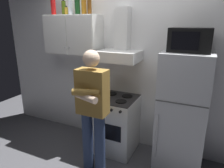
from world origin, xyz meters
TOP-DOWN VIEW (x-y plane):
  - ground_plane at (0.00, 0.00)m, footprint 7.00×7.00m
  - back_wall_tiled at (0.00, 0.60)m, footprint 4.80×0.10m
  - upper_cabinet at (-0.85, 0.37)m, footprint 0.90×0.37m
  - stove_oven at (-0.05, 0.25)m, footprint 0.60×0.62m
  - range_hood at (-0.05, 0.38)m, footprint 0.60×0.44m
  - refrigerator at (0.90, 0.25)m, footprint 0.60×0.62m
  - microwave at (0.90, 0.27)m, footprint 0.48×0.37m
  - person_standing at (-0.10, -0.36)m, footprint 0.38×0.33m
  - bottle_olive_oil at (-1.03, 0.41)m, footprint 0.07×0.07m
  - bottle_vodka_clear at (-0.87, 0.36)m, footprint 0.07×0.07m
  - bottle_beer_brown at (-0.53, 0.36)m, footprint 0.06×0.06m
  - bottle_wine_green at (-0.73, 0.35)m, footprint 0.08×0.08m
  - bottle_soda_red at (-1.18, 0.34)m, footprint 0.08×0.08m
  - bottle_liquor_amber at (-0.64, 0.38)m, footprint 0.08×0.08m
  - bottle_spice_jar at (-0.95, 0.37)m, footprint 0.05×0.05m

SIDE VIEW (x-z plane):
  - ground_plane at x=0.00m, z-range 0.00..0.00m
  - stove_oven at x=-0.05m, z-range 0.00..0.87m
  - refrigerator at x=0.90m, z-range 0.00..1.60m
  - person_standing at x=-0.10m, z-range 0.08..1.72m
  - back_wall_tiled at x=0.00m, z-range 0.00..2.70m
  - range_hood at x=-0.05m, z-range 1.22..1.97m
  - microwave at x=0.90m, z-range 1.60..1.88m
  - upper_cabinet at x=-0.85m, z-range 1.45..2.05m
  - bottle_spice_jar at x=-0.95m, z-range 2.04..2.17m
  - bottle_olive_oil at x=-1.03m, z-range 2.04..2.27m
  - bottle_soda_red at x=-1.18m, z-range 2.04..2.31m
  - bottle_beer_brown at x=-0.53m, z-range 2.04..2.32m
  - bottle_vodka_clear at x=-0.87m, z-range 2.04..2.35m
  - bottle_wine_green at x=-0.73m, z-range 2.04..2.36m
  - bottle_liquor_amber at x=-0.64m, z-range 2.04..2.37m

